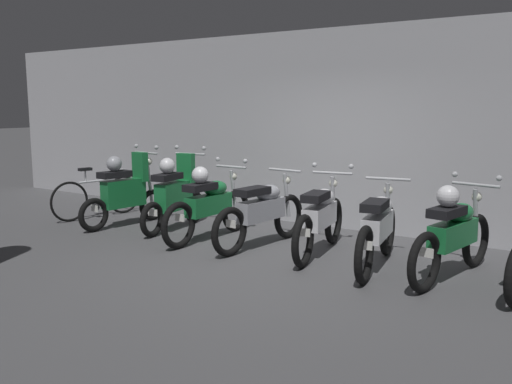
{
  "coord_description": "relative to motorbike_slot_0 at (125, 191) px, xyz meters",
  "views": [
    {
      "loc": [
        3.67,
        -5.65,
        1.94
      ],
      "look_at": [
        -0.54,
        0.65,
        0.75
      ],
      "focal_mm": 38.98,
      "sensor_mm": 36.0,
      "label": 1
    }
  ],
  "objects": [
    {
      "name": "ground_plane",
      "position": [
        3.0,
        -0.53,
        -0.57
      ],
      "size": [
        80.0,
        80.0,
        0.0
      ],
      "primitive_type": "plane",
      "color": "#4C4C4F"
    },
    {
      "name": "motorbike_slot_1",
      "position": [
        0.85,
        0.25,
        0.0
      ],
      "size": [
        0.59,
        1.68,
        1.29
      ],
      "color": "black",
      "rests_on": "ground"
    },
    {
      "name": "motorbike_slot_6",
      "position": [
        5.14,
        0.08,
        -0.04
      ],
      "size": [
        0.6,
        1.94,
        1.15
      ],
      "color": "black",
      "rests_on": "ground"
    },
    {
      "name": "bicycle",
      "position": [
        -0.91,
        0.2,
        -0.21
      ],
      "size": [
        0.5,
        1.71,
        0.89
      ],
      "color": "black",
      "rests_on": "ground"
    },
    {
      "name": "motorbike_slot_5",
      "position": [
        4.28,
        0.02,
        -0.08
      ],
      "size": [
        0.58,
        1.94,
        1.03
      ],
      "color": "black",
      "rests_on": "ground"
    },
    {
      "name": "motorbike_slot_0",
      "position": [
        0.0,
        0.0,
        0.0
      ],
      "size": [
        0.59,
        1.68,
        1.29
      ],
      "color": "black",
      "rests_on": "ground"
    },
    {
      "name": "motorbike_slot_2",
      "position": [
        1.71,
        0.02,
        -0.04
      ],
      "size": [
        0.59,
        1.95,
        1.15
      ],
      "color": "black",
      "rests_on": "ground"
    },
    {
      "name": "motorbike_slot_3",
      "position": [
        2.57,
        0.11,
        -0.08
      ],
      "size": [
        0.56,
        1.95,
        1.03
      ],
      "color": "black",
      "rests_on": "ground"
    },
    {
      "name": "motorbike_slot_4",
      "position": [
        3.42,
        0.2,
        -0.08
      ],
      "size": [
        0.59,
        1.94,
        1.15
      ],
      "color": "black",
      "rests_on": "ground"
    },
    {
      "name": "back_wall",
      "position": [
        3.0,
        1.9,
        0.99
      ],
      "size": [
        16.0,
        0.3,
        3.11
      ],
      "primitive_type": "cube",
      "color": "#ADADB2",
      "rests_on": "ground"
    }
  ]
}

